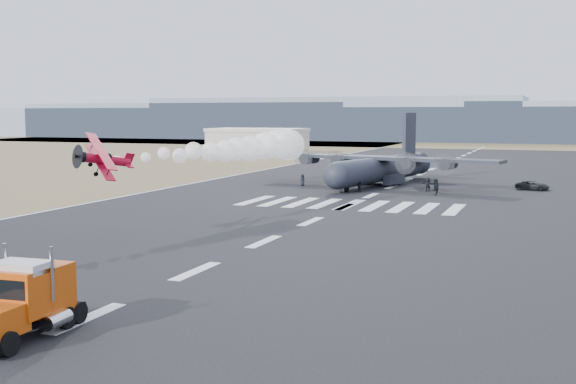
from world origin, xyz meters
The scene contains 21 objects.
ground centered at (0.00, 0.00, 0.00)m, with size 500.00×500.00×0.00m, color black.
scrub_far centered at (0.00, 230.00, 0.00)m, with size 500.00×80.00×0.00m, color olive.
runway_markings centered at (0.00, 60.00, 0.01)m, with size 60.00×260.00×0.01m, color silver, non-canonical shape.
ridge_seg_a centered at (-195.00, 260.00, 6.50)m, with size 150.00×50.00×13.00m, color gray.
ridge_seg_b centered at (-130.00, 260.00, 7.50)m, with size 150.00×50.00×15.00m, color gray.
ridge_seg_c centered at (-65.00, 260.00, 8.50)m, with size 150.00×50.00×17.00m, color gray.
ridge_seg_d centered at (0.00, 260.00, 6.50)m, with size 150.00×50.00×13.00m, color gray.
hangar_left centered at (-52.00, 145.00, 3.41)m, with size 24.50×14.50×6.70m.
semi_truck centered at (-0.87, -3.59, 1.79)m, with size 3.03×8.17×3.64m.
aerobatic_biplane centered at (-12.73, 19.90, 6.82)m, with size 4.78×5.13×4.01m.
smoke_trail centered at (-7.11, 40.18, 7.00)m, with size 8.30×24.64×3.46m.
transport_aircraft centered at (-1.98, 74.20, 2.76)m, with size 36.92×30.22×10.70m.
support_vehicle centered at (19.30, 74.68, 0.63)m, with size 2.11×4.57×1.27m, color black.
crew_a centered at (-5.36, 64.36, 0.86)m, with size 0.63×0.52×1.72m, color black.
crew_b centered at (-2.61, 64.17, 0.90)m, with size 0.88×0.54×1.80m, color black.
crew_c centered at (6.74, 69.30, 0.82)m, with size 1.07×0.49×1.65m, color black.
crew_d centered at (7.82, 63.51, 0.86)m, with size 1.01×0.52×1.73m, color black.
crew_e centered at (-12.53, 68.93, 0.86)m, with size 0.84×0.52×1.72m, color black.
crew_f centered at (5.97, 67.97, 0.95)m, with size 1.76×0.57×1.89m, color black.
crew_g centered at (-7.79, 70.91, 0.81)m, with size 0.59×0.49×1.62m, color black.
crew_h centered at (7.37, 66.53, 0.90)m, with size 0.88×0.54×1.80m, color black.
Camera 1 is at (22.62, -30.40, 10.56)m, focal length 45.00 mm.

